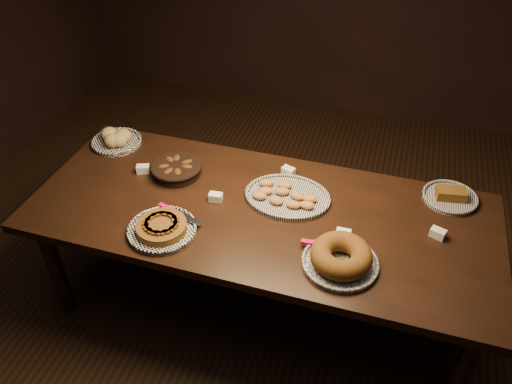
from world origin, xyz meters
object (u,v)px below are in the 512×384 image
(madeleine_platter, at_px, (287,196))
(bundt_cake_plate, at_px, (341,258))
(apple_tart_plate, at_px, (162,228))
(buffet_table, at_px, (260,220))

(madeleine_platter, xyz_separation_m, bundt_cake_plate, (0.35, -0.38, 0.03))
(madeleine_platter, bearing_deg, apple_tart_plate, -150.79)
(apple_tart_plate, xyz_separation_m, bundt_cake_plate, (0.87, 0.04, 0.02))
(buffet_table, relative_size, bundt_cake_plate, 6.21)
(buffet_table, relative_size, apple_tart_plate, 6.95)
(buffet_table, height_order, bundt_cake_plate, bundt_cake_plate)
(buffet_table, xyz_separation_m, apple_tart_plate, (-0.41, -0.30, 0.10))
(apple_tart_plate, bearing_deg, bundt_cake_plate, 2.76)
(apple_tart_plate, bearing_deg, madeleine_platter, 39.50)
(apple_tart_plate, bearing_deg, buffet_table, 36.01)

